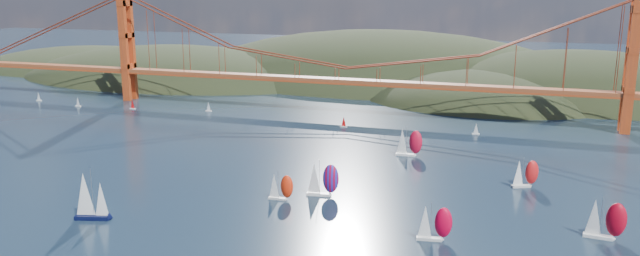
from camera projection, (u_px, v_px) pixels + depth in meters
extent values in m
ellipsoid|color=black|center=(178.00, 94.00, 415.94)|extent=(240.00, 140.00, 64.00)
ellipsoid|color=black|center=(381.00, 103.00, 414.53)|extent=(300.00, 180.00, 96.00)
ellipsoid|color=black|center=(579.00, 118.00, 349.37)|extent=(220.00, 140.00, 76.00)
ellipsoid|color=black|center=(484.00, 115.00, 335.77)|extent=(140.00, 110.00, 48.00)
ellipsoid|color=black|center=(94.00, 76.00, 470.35)|extent=(200.00, 140.00, 44.00)
cube|color=brown|center=(347.00, 81.00, 293.05)|extent=(440.00, 7.00, 1.60)
cube|color=maroon|center=(347.00, 83.00, 293.33)|extent=(440.00, 7.00, 0.80)
cube|color=maroon|center=(127.00, 48.00, 327.06)|extent=(4.00, 8.50, 55.00)
cube|color=maroon|center=(631.00, 67.00, 253.82)|extent=(4.00, 8.50, 55.00)
cube|color=black|center=(93.00, 217.00, 164.28)|extent=(9.37, 4.86, 1.08)
cylinder|color=#99999E|center=(92.00, 192.00, 162.66)|extent=(0.14, 0.14, 13.03)
cone|color=white|center=(84.00, 194.00, 162.90)|extent=(6.22, 6.22, 11.47)
cone|color=white|center=(101.00, 199.00, 163.00)|extent=(4.45, 4.45, 9.12)
cube|color=silver|center=(278.00, 198.00, 179.28)|extent=(5.32, 1.65, 0.63)
cylinder|color=#99999E|center=(278.00, 184.00, 178.24)|extent=(0.08, 0.08, 7.90)
cone|color=white|center=(274.00, 185.00, 178.66)|extent=(3.05, 3.05, 6.96)
ellipsoid|color=red|center=(287.00, 186.00, 177.60)|extent=(3.77, 2.44, 6.64)
cube|color=silver|center=(429.00, 239.00, 150.93)|extent=(6.16, 2.56, 0.72)
cylinder|color=#99999E|center=(431.00, 220.00, 149.78)|extent=(0.09, 0.09, 8.96)
cone|color=white|center=(425.00, 221.00, 150.10)|extent=(3.81, 3.81, 7.88)
ellipsoid|color=red|center=(443.00, 223.00, 149.40)|extent=(4.53, 3.23, 7.53)
cube|color=white|center=(598.00, 236.00, 152.21)|extent=(6.86, 2.55, 0.80)
cylinder|color=#99999E|center=(601.00, 216.00, 150.84)|extent=(0.10, 0.10, 10.05)
cone|color=white|center=(594.00, 217.00, 151.57)|extent=(4.12, 4.12, 8.85)
ellipsoid|color=#AC0518|center=(616.00, 220.00, 149.62)|extent=(4.97, 3.41, 8.45)
cube|color=silver|center=(521.00, 186.00, 190.03)|extent=(5.96, 4.06, 0.70)
cylinder|color=#99999E|center=(523.00, 171.00, 188.99)|extent=(0.09, 0.09, 8.76)
cone|color=white|center=(519.00, 173.00, 188.91)|extent=(4.38, 4.38, 7.71)
ellipsoid|color=red|center=(532.00, 172.00, 189.50)|extent=(4.80, 4.12, 7.36)
cube|color=white|center=(405.00, 155.00, 224.75)|extent=(6.74, 2.11, 0.80)
cylinder|color=#99999E|center=(406.00, 140.00, 223.43)|extent=(0.10, 0.10, 10.01)
cone|color=white|center=(402.00, 141.00, 223.96)|extent=(3.87, 3.87, 8.81)
ellipsoid|color=red|center=(416.00, 142.00, 222.64)|extent=(4.78, 3.11, 8.41)
cube|color=white|center=(318.00, 194.00, 182.65)|extent=(6.94, 2.69, 0.81)
cylinder|color=#99999E|center=(319.00, 176.00, 181.35)|extent=(0.10, 0.10, 10.15)
cone|color=white|center=(314.00, 178.00, 181.76)|extent=(4.21, 4.21, 8.93)
ellipsoid|color=#A40412|center=(331.00, 179.00, 180.81)|extent=(5.06, 3.52, 8.52)
cube|color=silver|center=(39.00, 100.00, 329.17)|extent=(3.00, 1.00, 0.50)
cone|color=white|center=(39.00, 96.00, 328.63)|extent=(2.00, 2.00, 4.20)
cube|color=silver|center=(78.00, 106.00, 314.29)|extent=(3.00, 1.00, 0.50)
cone|color=white|center=(78.00, 101.00, 313.76)|extent=(2.00, 2.00, 4.20)
cube|color=silver|center=(133.00, 109.00, 307.83)|extent=(3.00, 1.00, 0.50)
cone|color=red|center=(132.00, 104.00, 307.29)|extent=(2.00, 2.00, 4.20)
cube|color=silver|center=(209.00, 111.00, 302.06)|extent=(3.00, 1.00, 0.50)
cone|color=white|center=(208.00, 106.00, 301.53)|extent=(2.00, 2.00, 4.20)
cube|color=silver|center=(476.00, 134.00, 255.95)|extent=(3.00, 1.00, 0.50)
cone|color=white|center=(476.00, 128.00, 255.42)|extent=(2.00, 2.00, 4.20)
cube|color=silver|center=(344.00, 127.00, 269.39)|extent=(3.00, 1.00, 0.50)
cone|color=red|center=(344.00, 121.00, 268.86)|extent=(2.00, 2.00, 4.20)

